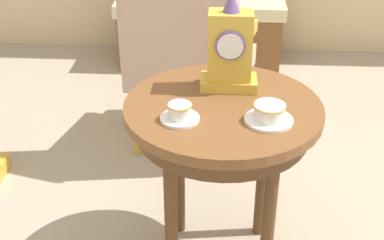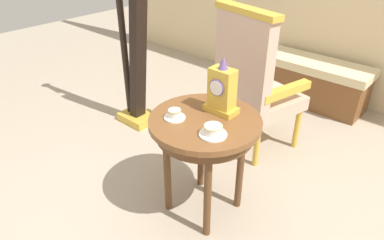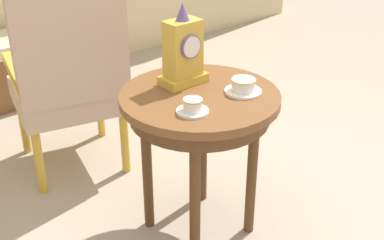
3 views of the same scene
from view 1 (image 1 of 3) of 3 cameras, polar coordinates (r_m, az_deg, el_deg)
name	(u,v)px [view 1 (image 1 of 3)]	position (r m, az deg, el deg)	size (l,w,h in m)	color
side_table	(222,127)	(1.76, 3.25, -0.74)	(0.64, 0.64, 0.67)	brown
teacup_left	(180,113)	(1.62, -1.32, 0.74)	(0.12, 0.12, 0.06)	white
teacup_right	(269,114)	(1.62, 8.22, 0.66)	(0.15, 0.15, 0.06)	white
mantel_clock	(230,51)	(1.77, 4.12, 7.40)	(0.19, 0.11, 0.34)	gold
armchair	(186,38)	(2.46, -0.65, 8.72)	(0.65, 0.65, 1.14)	#CCA893
window_bench	(200,31)	(3.62, 0.87, 9.48)	(1.09, 0.40, 0.44)	beige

